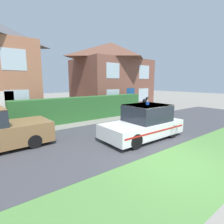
% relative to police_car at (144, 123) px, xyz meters
% --- Properties ---
extents(ground_plane, '(80.00, 80.00, 0.00)m').
position_rel_police_car_xyz_m(ground_plane, '(-1.24, -2.47, -0.75)').
color(ground_plane, gray).
extents(road_strip, '(28.00, 5.35, 0.01)m').
position_rel_police_car_xyz_m(road_strip, '(-1.24, 1.13, -0.74)').
color(road_strip, '#424247').
rests_on(road_strip, ground).
extents(lawn_verge, '(28.00, 2.70, 0.01)m').
position_rel_police_car_xyz_m(lawn_verge, '(-1.24, -2.89, -0.74)').
color(lawn_verge, '#568C42').
rests_on(lawn_verge, ground).
extents(garden_hedge, '(9.71, 0.88, 1.63)m').
position_rel_police_car_xyz_m(garden_hedge, '(-0.11, 5.40, 0.07)').
color(garden_hedge, '#2D662D').
rests_on(garden_hedge, ground).
extents(police_car, '(3.98, 1.84, 1.72)m').
position_rel_police_car_xyz_m(police_car, '(0.00, 0.00, 0.00)').
color(police_car, black).
rests_on(police_car, road_strip).
extents(cat, '(0.22, 0.34, 0.29)m').
position_rel_police_car_xyz_m(cat, '(-0.22, -0.25, 1.10)').
color(cat, black).
rests_on(cat, police_car).
extents(house_right, '(7.44, 5.95, 6.65)m').
position_rel_police_car_xyz_m(house_right, '(5.23, 9.50, 2.64)').
color(house_right, brown).
rests_on(house_right, ground).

